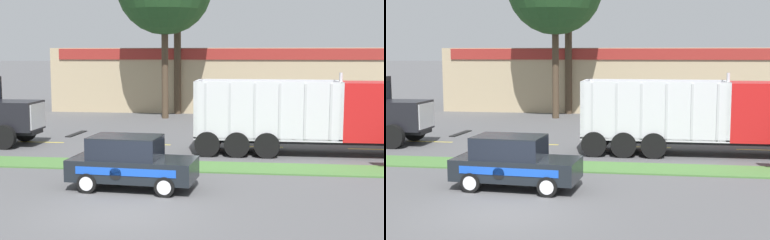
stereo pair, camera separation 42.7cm
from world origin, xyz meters
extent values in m
plane|color=#515154|center=(0.00, 0.00, 0.00)|extent=(600.00, 600.00, 0.00)
cube|color=#477538|center=(0.00, 6.08, 0.03)|extent=(120.00, 1.95, 0.06)
cube|color=yellow|center=(-7.02, 11.05, 0.00)|extent=(2.40, 0.14, 0.01)
cube|color=yellow|center=(-1.62, 11.05, 0.00)|extent=(2.40, 0.14, 0.01)
cube|color=yellow|center=(3.78, 11.05, 0.00)|extent=(2.40, 0.14, 0.01)
cube|color=yellow|center=(9.18, 11.05, 0.00)|extent=(2.40, 0.14, 0.01)
cube|color=black|center=(-7.90, 10.07, 1.45)|extent=(2.33, 1.94, 1.40)
cube|color=#B7B7BC|center=(-6.70, 10.07, 1.45)|extent=(0.06, 1.66, 1.19)
cylinder|color=black|center=(-7.90, 8.90, 0.57)|extent=(1.13, 0.30, 1.13)
cylinder|color=black|center=(-7.90, 11.23, 0.57)|extent=(1.13, 0.30, 1.13)
cube|color=black|center=(6.77, 9.44, 0.63)|extent=(11.47, 1.27, 0.18)
cube|color=red|center=(8.93, 9.44, 1.96)|extent=(3.26, 2.30, 2.48)
cylinder|color=silver|center=(7.20, 8.69, 2.80)|extent=(0.14, 0.14, 1.66)
cube|color=silver|center=(4.16, 9.44, 0.78)|extent=(6.26, 2.30, 0.12)
cube|color=silver|center=(7.22, 9.44, 2.01)|extent=(0.16, 2.30, 2.46)
cube|color=silver|center=(1.11, 9.44, 2.01)|extent=(0.16, 2.30, 2.46)
cube|color=silver|center=(4.16, 8.37, 2.01)|extent=(6.26, 0.16, 2.46)
cube|color=silver|center=(4.16, 10.51, 2.01)|extent=(6.26, 0.16, 2.46)
cube|color=#BCBCC1|center=(1.56, 8.27, 2.01)|extent=(0.10, 0.04, 2.33)
cube|color=#BCBCC1|center=(2.60, 8.27, 2.01)|extent=(0.10, 0.04, 2.33)
cube|color=#BCBCC1|center=(3.64, 8.27, 2.01)|extent=(0.10, 0.04, 2.33)
cube|color=#BCBCC1|center=(4.69, 8.27, 2.01)|extent=(0.10, 0.04, 2.33)
cube|color=#BCBCC1|center=(5.73, 8.27, 2.01)|extent=(0.10, 0.04, 2.33)
cube|color=#BCBCC1|center=(6.77, 8.27, 2.01)|extent=(0.10, 0.04, 2.33)
cylinder|color=black|center=(1.63, 8.31, 0.54)|extent=(1.09, 0.30, 1.09)
cylinder|color=black|center=(1.63, 10.57, 0.54)|extent=(1.09, 0.30, 1.09)
cylinder|color=black|center=(2.90, 8.31, 0.54)|extent=(1.09, 0.30, 1.09)
cylinder|color=black|center=(2.90, 10.57, 0.54)|extent=(1.09, 0.30, 1.09)
cylinder|color=black|center=(4.17, 8.31, 0.54)|extent=(1.09, 0.30, 1.09)
cylinder|color=black|center=(4.17, 10.57, 0.54)|extent=(1.09, 0.30, 1.09)
cube|color=black|center=(-0.25, 2.55, 0.67)|extent=(4.21, 2.01, 0.70)
cube|color=black|center=(-0.49, 2.56, 1.36)|extent=(2.36, 1.67, 0.68)
cube|color=black|center=(-0.49, 2.56, 1.73)|extent=(2.36, 1.67, 0.04)
cube|color=black|center=(-2.19, 2.69, 1.77)|extent=(0.30, 1.38, 0.03)
cube|color=blue|center=(-0.31, 1.68, 0.74)|extent=(3.27, 0.25, 0.25)
cylinder|color=black|center=(-0.62, 1.70, 0.67)|extent=(0.39, 0.04, 0.39)
cylinder|color=black|center=(0.96, 1.64, 0.32)|extent=(0.66, 0.25, 0.64)
cylinder|color=silver|center=(0.95, 1.53, 0.32)|extent=(0.45, 0.04, 0.45)
cylinder|color=black|center=(1.08, 3.27, 0.32)|extent=(0.66, 0.25, 0.64)
cylinder|color=silver|center=(1.08, 3.37, 0.32)|extent=(0.45, 0.04, 0.45)
cylinder|color=black|center=(-1.58, 1.82, 0.32)|extent=(0.66, 0.25, 0.64)
cylinder|color=silver|center=(-1.58, 1.72, 0.32)|extent=(0.45, 0.04, 0.45)
cylinder|color=black|center=(-1.46, 3.45, 0.32)|extent=(0.66, 0.25, 0.64)
cylinder|color=silver|center=(-1.45, 3.56, 0.32)|extent=(0.45, 0.04, 0.45)
cube|color=tan|center=(2.78, 30.71, 2.41)|extent=(29.35, 12.00, 4.83)
cube|color=maroon|center=(2.78, 24.66, 4.38)|extent=(27.89, 0.10, 0.80)
cylinder|color=#473828|center=(-2.14, 24.58, 3.85)|extent=(0.52, 0.52, 7.70)
cylinder|color=#473828|center=(-2.56, 21.71, 3.56)|extent=(0.46, 0.46, 7.13)
camera|label=1|loc=(3.80, -14.24, 4.41)|focal=50.00mm
camera|label=2|loc=(4.22, -14.18, 4.41)|focal=50.00mm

